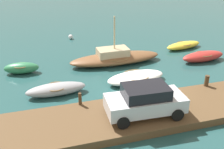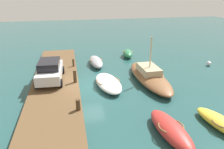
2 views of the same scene
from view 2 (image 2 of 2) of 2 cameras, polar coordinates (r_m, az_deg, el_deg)
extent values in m
plane|color=#234C4C|center=(17.07, -6.54, -3.33)|extent=(84.00, 84.00, 0.00)
cube|color=brown|center=(16.98, -15.13, -3.31)|extent=(20.60, 3.62, 0.43)
ellipsoid|color=#B72D28|center=(11.87, 15.64, -14.21)|extent=(3.94, 1.58, 0.79)
torus|color=olive|center=(11.75, 15.75, -13.35)|extent=(1.45, 1.45, 0.07)
ellipsoid|color=#2D7A4C|center=(24.59, 4.28, 5.73)|extent=(2.66, 1.43, 0.82)
torus|color=olive|center=(24.53, 4.29, 6.23)|extent=(1.29, 1.29, 0.07)
ellipsoid|color=#939399|center=(21.81, -4.37, 3.49)|extent=(3.79, 1.35, 0.74)
torus|color=olive|center=(21.74, -4.38, 4.00)|extent=(1.34, 1.34, 0.07)
ellipsoid|color=brown|center=(18.08, 10.16, -0.68)|extent=(7.48, 2.38, 0.80)
torus|color=olive|center=(18.00, 10.21, -0.03)|extent=(2.36, 2.36, 0.07)
cube|color=tan|center=(18.08, 10.00, 1.24)|extent=(2.48, 1.47, 0.64)
cylinder|color=#C6B284|center=(17.56, 10.42, 4.99)|extent=(0.12, 0.12, 3.19)
ellipsoid|color=gold|center=(13.53, 28.07, -11.84)|extent=(3.92, 1.96, 0.60)
torus|color=olive|center=(13.44, 28.19, -11.25)|extent=(1.51, 1.51, 0.07)
ellipsoid|color=white|center=(16.83, -1.03, -2.30)|extent=(4.33, 2.21, 0.67)
torus|color=olive|center=(16.75, -1.03, -1.72)|extent=(2.03, 2.03, 0.07)
cylinder|color=#47331E|center=(20.45, -10.47, 3.19)|extent=(0.19, 0.19, 0.72)
cylinder|color=#47331E|center=(16.76, -10.04, -0.48)|extent=(0.27, 0.27, 1.02)
cylinder|color=#47331E|center=(13.00, -9.21, -8.12)|extent=(0.27, 0.27, 0.71)
cube|color=silver|center=(17.53, -16.47, 0.59)|extent=(4.14, 1.96, 0.75)
cube|color=black|center=(17.30, -16.71, 2.67)|extent=(2.34, 1.67, 0.60)
cylinder|color=black|center=(16.25, -13.74, -2.26)|extent=(0.65, 0.25, 0.64)
cylinder|color=black|center=(16.51, -19.93, -2.60)|extent=(0.65, 0.25, 0.64)
cylinder|color=black|center=(18.89, -13.21, 1.24)|extent=(0.65, 0.25, 0.64)
cylinder|color=black|center=(19.11, -18.56, 0.90)|extent=(0.65, 0.25, 0.64)
sphere|color=silver|center=(23.81, 24.84, 2.73)|extent=(0.47, 0.47, 0.47)
camera|label=1|loc=(24.68, -44.88, 18.38)|focal=42.37mm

